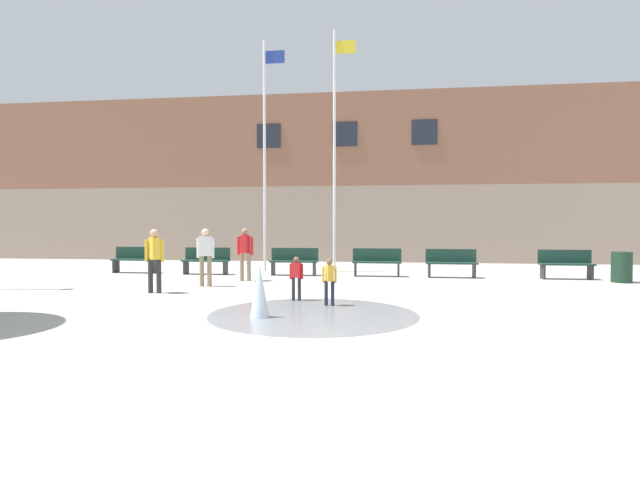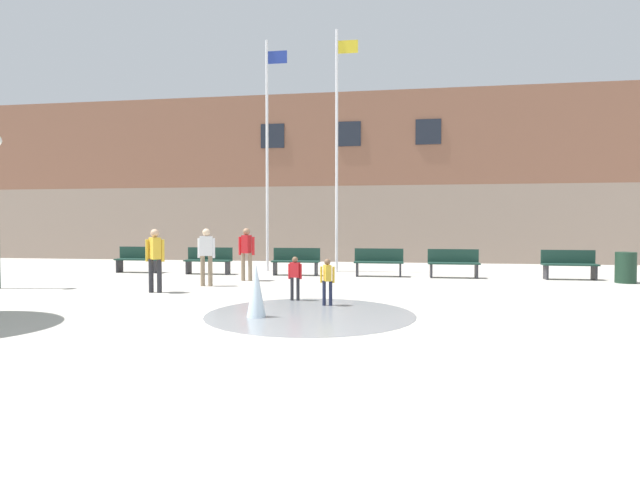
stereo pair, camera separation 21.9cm
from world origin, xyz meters
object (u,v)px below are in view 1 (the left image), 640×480
Objects in this scene: park_bench_far_left at (135,259)px; park_bench_under_left_flagpole at (294,261)px; park_bench_near_trashcan at (451,263)px; child_with_pink_shirt at (329,278)px; child_in_fountain at (296,275)px; park_bench_under_right_flagpole at (377,262)px; park_bench_left_of_flagpoles at (206,260)px; adult_watching at (154,256)px; adult_near_bench at (245,250)px; flagpole_left at (265,149)px; trash_can at (622,267)px; park_bench_far_right at (566,264)px; flagpole_right at (335,145)px; teen_by_trashcan at (205,252)px.

park_bench_far_left is 1.00× the size of park_bench_under_left_flagpole.
park_bench_near_trashcan is at bearing -0.51° from park_bench_under_left_flagpole.
child_in_fountain is at bearing 30.39° from child_with_pink_shirt.
park_bench_under_right_flagpole is (8.46, -0.06, 0.00)m from park_bench_far_left.
adult_watching reaches higher than park_bench_left_of_flagpoles.
park_bench_left_of_flagpoles is 1.01× the size of adult_near_bench.
park_bench_near_trashcan is at bearing -12.33° from flagpole_left.
child_with_pink_shirt is (1.89, -6.06, 0.10)m from park_bench_under_left_flagpole.
park_bench_under_left_flagpole reaches higher than trash_can.
child_with_pink_shirt is (0.81, -0.59, 0.00)m from child_in_fountain.
adult_near_bench is at bearing 107.62° from adult_watching.
park_bench_left_of_flagpoles is (2.66, -0.17, 0.00)m from park_bench_far_left.
child_in_fountain is (2.22, -3.62, -0.35)m from adult_near_bench.
park_bench_near_trashcan is 4.85m from trash_can.
park_bench_under_right_flagpole is 5.86m from park_bench_far_right.
trash_can is (12.97, -0.69, -0.03)m from park_bench_left_of_flagpoles.
park_bench_under_left_flagpole is 5.42m from adult_watching.
trash_can is at bearing -29.16° from park_bench_far_right.
child_in_fountain is at bearing -91.40° from flagpole_right.
flagpole_right is (-0.64, 7.42, 3.97)m from child_with_pink_shirt.
flagpole_left is at bearing 167.67° from park_bench_near_trashcan.
teen_by_trashcan is (-7.00, -3.22, 0.45)m from park_bench_near_trashcan.
adult_near_bench is 1.77× the size of trash_can.
flagpole_left reaches higher than park_bench_left_of_flagpoles.
adult_near_bench is (-9.77, -1.81, 0.45)m from park_bench_far_right.
trash_can is at bearing -80.23° from child_with_pink_shirt.
teen_by_trashcan is at bearing 106.89° from adult_watching.
park_bench_near_trashcan is 3.48m from park_bench_far_right.
child_with_pink_shirt is 1.10× the size of trash_can.
park_bench_far_right is 10.98m from teen_by_trashcan.
park_bench_far_left is 4.97m from adult_near_bench.
park_bench_left_of_flagpoles is at bearing -179.81° from park_bench_far_right.
park_bench_under_left_flagpole is at bearing -132.29° from flagpole_right.
park_bench_left_of_flagpoles is at bearing -140.24° from flagpole_left.
park_bench_far_left is at bearing 27.37° from child_with_pink_shirt.
park_bench_under_left_flagpole is 2.76m from park_bench_under_right_flagpole.
child_in_fountain is at bearing -142.47° from adult_near_bench.
teen_by_trashcan is 1.77× the size of trash_can.
park_bench_near_trashcan is 1.78× the size of trash_can.
flagpole_left is (-2.39, 6.83, 3.85)m from child_in_fountain.
teen_by_trashcan is (-10.48, -3.23, 0.45)m from park_bench_far_right.
flagpole_left is (-9.93, 1.40, 3.95)m from park_bench_far_right.
child_in_fountain is at bearing -152.03° from trash_can.
adult_watching reaches higher than child_with_pink_shirt.
teen_by_trashcan is at bearing -155.31° from park_bench_near_trashcan.
teen_by_trashcan is at bearing -41.26° from park_bench_far_left.
park_bench_far_left is 0.19× the size of flagpole_right.
park_bench_far_left is at bearing 179.01° from park_bench_under_left_flagpole.
park_bench_left_of_flagpoles reaches higher than trash_can.
park_bench_far_left is 0.19× the size of flagpole_left.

